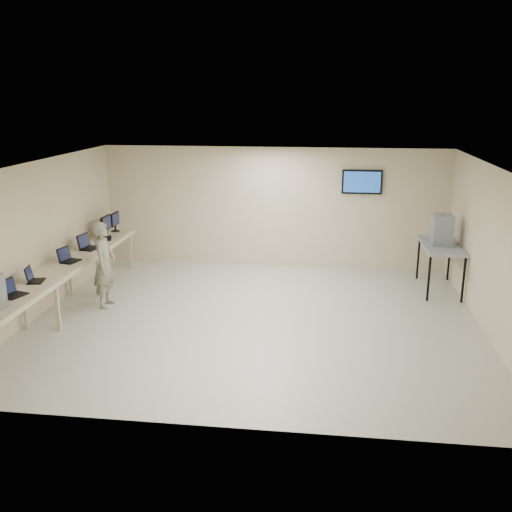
# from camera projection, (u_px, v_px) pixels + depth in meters

# --- Properties ---
(room) EXTENTS (8.01, 7.01, 2.81)m
(room) POSITION_uv_depth(u_px,v_px,m) (257.00, 244.00, 10.02)
(room) COLOR beige
(room) RESTS_ON ground
(workbench) EXTENTS (0.76, 6.00, 0.90)m
(workbench) POSITION_uv_depth(u_px,v_px,m) (63.00, 269.00, 10.56)
(workbench) COLOR #C0B28E
(workbench) RESTS_ON ground
(laptop_0) EXTENTS (0.38, 0.41, 0.27)m
(laptop_0) POSITION_uv_depth(u_px,v_px,m) (11.00, 292.00, 8.92)
(laptop_0) COLOR black
(laptop_0) RESTS_ON workbench
(laptop_1) EXTENTS (0.33, 0.37, 0.26)m
(laptop_1) POSITION_uv_depth(u_px,v_px,m) (33.00, 278.00, 9.61)
(laptop_1) COLOR black
(laptop_1) RESTS_ON workbench
(laptop_2) EXTENTS (0.37, 0.41, 0.28)m
(laptop_2) POSITION_uv_depth(u_px,v_px,m) (68.00, 258.00, 10.75)
(laptop_2) COLOR black
(laptop_2) RESTS_ON workbench
(laptop_3) EXTENTS (0.40, 0.44, 0.31)m
(laptop_3) POSITION_uv_depth(u_px,v_px,m) (88.00, 245.00, 11.65)
(laptop_3) COLOR black
(laptop_3) RESTS_ON workbench
(laptop_4) EXTENTS (0.40, 0.43, 0.28)m
(laptop_4) POSITION_uv_depth(u_px,v_px,m) (103.00, 236.00, 12.44)
(laptop_4) COLOR black
(laptop_4) RESTS_ON workbench
(monitor_near) EXTENTS (0.21, 0.48, 0.47)m
(monitor_near) POSITION_uv_depth(u_px,v_px,m) (106.00, 224.00, 12.58)
(monitor_near) COLOR black
(monitor_near) RESTS_ON workbench
(monitor_far) EXTENTS (0.20, 0.44, 0.44)m
(monitor_far) POSITION_uv_depth(u_px,v_px,m) (115.00, 220.00, 13.10)
(monitor_far) COLOR black
(monitor_far) RESTS_ON workbench
(soldier) EXTENTS (0.43, 0.63, 1.66)m
(soldier) POSITION_uv_depth(u_px,v_px,m) (104.00, 265.00, 10.83)
(soldier) COLOR #5B6050
(soldier) RESTS_ON ground
(side_table) EXTENTS (0.76, 1.63, 0.98)m
(side_table) POSITION_uv_depth(u_px,v_px,m) (441.00, 248.00, 11.71)
(side_table) COLOR gray
(side_table) RESTS_ON ground
(storage_bins) EXTENTS (0.40, 0.44, 0.63)m
(storage_bins) POSITION_uv_depth(u_px,v_px,m) (442.00, 230.00, 11.61)
(storage_bins) COLOR #8C95A2
(storage_bins) RESTS_ON side_table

